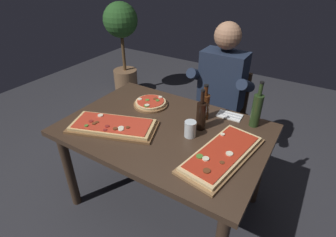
% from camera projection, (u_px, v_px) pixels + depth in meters
% --- Properties ---
extents(ground_plane, '(6.40, 6.40, 0.00)m').
position_uv_depth(ground_plane, '(165.00, 200.00, 2.22)').
color(ground_plane, '#2D2D33').
extents(dining_table, '(1.40, 0.96, 0.74)m').
position_uv_depth(dining_table, '(164.00, 139.00, 1.88)').
color(dining_table, '#3D2B1E').
rests_on(dining_table, ground_plane).
extents(pizza_rectangular_front, '(0.66, 0.46, 0.05)m').
position_uv_depth(pizza_rectangular_front, '(113.00, 126.00, 1.82)').
color(pizza_rectangular_front, brown).
rests_on(pizza_rectangular_front, dining_table).
extents(pizza_rectangular_left, '(0.36, 0.65, 0.05)m').
position_uv_depth(pizza_rectangular_left, '(222.00, 154.00, 1.56)').
color(pizza_rectangular_left, olive).
rests_on(pizza_rectangular_left, dining_table).
extents(pizza_round_far, '(0.27, 0.27, 0.05)m').
position_uv_depth(pizza_round_far, '(151.00, 103.00, 2.10)').
color(pizza_round_far, brown).
rests_on(pizza_round_far, dining_table).
extents(wine_bottle_dark, '(0.07, 0.07, 0.30)m').
position_uv_depth(wine_bottle_dark, '(201.00, 115.00, 1.77)').
color(wine_bottle_dark, black).
rests_on(wine_bottle_dark, dining_table).
extents(oil_bottle_amber, '(0.07, 0.07, 0.33)m').
position_uv_depth(oil_bottle_amber, '(257.00, 110.00, 1.79)').
color(oil_bottle_amber, '#233819').
rests_on(oil_bottle_amber, dining_table).
extents(vinegar_bottle_green, '(0.07, 0.07, 0.27)m').
position_uv_depth(vinegar_bottle_green, '(205.00, 106.00, 1.88)').
color(vinegar_bottle_green, '#47230F').
rests_on(vinegar_bottle_green, dining_table).
extents(tumbler_near_camera, '(0.08, 0.08, 0.11)m').
position_uv_depth(tumbler_near_camera, '(190.00, 130.00, 1.72)').
color(tumbler_near_camera, silver).
rests_on(tumbler_near_camera, dining_table).
extents(napkin_cutlery_set, '(0.19, 0.12, 0.01)m').
position_uv_depth(napkin_cutlery_set, '(230.00, 116.00, 1.96)').
color(napkin_cutlery_set, white).
rests_on(napkin_cutlery_set, dining_table).
extents(diner_chair, '(0.44, 0.44, 0.87)m').
position_uv_depth(diner_chair, '(222.00, 111.00, 2.53)').
color(diner_chair, '#3D2B1E').
rests_on(diner_chair, ground_plane).
extents(seated_diner, '(0.53, 0.41, 1.33)m').
position_uv_depth(seated_diner, '(220.00, 92.00, 2.31)').
color(seated_diner, '#23232D').
rests_on(seated_diner, ground_plane).
extents(potted_plant_corner, '(0.46, 0.46, 1.28)m').
position_uv_depth(potted_plant_corner, '(122.00, 40.00, 3.58)').
color(potted_plant_corner, '#846042').
rests_on(potted_plant_corner, ground_plane).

